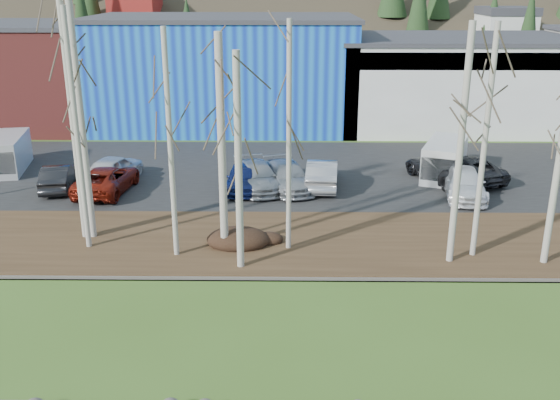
{
  "coord_description": "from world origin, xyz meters",
  "views": [
    {
      "loc": [
        -0.97,
        -10.47,
        10.75
      ],
      "look_at": [
        -1.26,
        13.04,
        2.5
      ],
      "focal_mm": 40.0,
      "sensor_mm": 36.0,
      "label": 1
    }
  ],
  "objects_px": {
    "car_4": "(243,177)",
    "car_8": "(257,176)",
    "car_2": "(107,179)",
    "car_5": "(322,173)",
    "car_3": "(288,176)",
    "car_9": "(465,168)",
    "car_1": "(58,177)",
    "car_0": "(113,169)",
    "car_7": "(464,183)",
    "van_grey": "(6,154)",
    "car_6": "(443,168)",
    "van_white": "(444,160)"
  },
  "relations": [
    {
      "from": "car_4",
      "to": "car_6",
      "type": "xyz_separation_m",
      "value": [
        11.14,
        1.93,
        0.0
      ]
    },
    {
      "from": "car_5",
      "to": "car_7",
      "type": "bearing_deg",
      "value": 173.58
    },
    {
      "from": "car_0",
      "to": "car_7",
      "type": "xyz_separation_m",
      "value": [
        18.93,
        -2.27,
        -0.07
      ]
    },
    {
      "from": "car_4",
      "to": "car_5",
      "type": "xyz_separation_m",
      "value": [
        4.29,
        0.6,
        0.06
      ]
    },
    {
      "from": "car_2",
      "to": "car_5",
      "type": "distance_m",
      "value": 11.52
    },
    {
      "from": "car_4",
      "to": "van_white",
      "type": "distance_m",
      "value": 11.58
    },
    {
      "from": "car_3",
      "to": "car_4",
      "type": "xyz_separation_m",
      "value": [
        -2.43,
        -0.29,
        0.01
      ]
    },
    {
      "from": "car_0",
      "to": "van_white",
      "type": "bearing_deg",
      "value": -163.52
    },
    {
      "from": "car_8",
      "to": "car_9",
      "type": "distance_m",
      "value": 11.76
    },
    {
      "from": "car_2",
      "to": "car_6",
      "type": "height_order",
      "value": "car_6"
    },
    {
      "from": "car_6",
      "to": "car_8",
      "type": "height_order",
      "value": "car_6"
    },
    {
      "from": "car_5",
      "to": "car_8",
      "type": "xyz_separation_m",
      "value": [
        -3.52,
        -0.31,
        -0.07
      ]
    },
    {
      "from": "car_0",
      "to": "car_5",
      "type": "xyz_separation_m",
      "value": [
        11.61,
        -0.82,
        0.01
      ]
    },
    {
      "from": "car_3",
      "to": "car_5",
      "type": "distance_m",
      "value": 1.89
    },
    {
      "from": "car_3",
      "to": "car_2",
      "type": "bearing_deg",
      "value": 168.15
    },
    {
      "from": "car_3",
      "to": "car_4",
      "type": "relative_size",
      "value": 1.16
    },
    {
      "from": "car_9",
      "to": "van_grey",
      "type": "bearing_deg",
      "value": -26.43
    },
    {
      "from": "car_1",
      "to": "car_6",
      "type": "distance_m",
      "value": 21.2
    },
    {
      "from": "car_2",
      "to": "van_grey",
      "type": "bearing_deg",
      "value": -23.51
    },
    {
      "from": "car_5",
      "to": "car_6",
      "type": "distance_m",
      "value": 6.98
    },
    {
      "from": "car_8",
      "to": "car_3",
      "type": "bearing_deg",
      "value": -16.06
    },
    {
      "from": "car_2",
      "to": "car_3",
      "type": "bearing_deg",
      "value": -170.28
    },
    {
      "from": "van_grey",
      "to": "car_5",
      "type": "bearing_deg",
      "value": -20.03
    },
    {
      "from": "car_0",
      "to": "car_2",
      "type": "relative_size",
      "value": 0.89
    },
    {
      "from": "van_grey",
      "to": "car_0",
      "type": "bearing_deg",
      "value": -27.81
    },
    {
      "from": "car_1",
      "to": "van_grey",
      "type": "xyz_separation_m",
      "value": [
        -4.22,
        3.39,
        0.34
      ]
    },
    {
      "from": "car_8",
      "to": "van_white",
      "type": "bearing_deg",
      "value": -4.49
    },
    {
      "from": "car_4",
      "to": "car_5",
      "type": "distance_m",
      "value": 4.33
    },
    {
      "from": "car_1",
      "to": "van_white",
      "type": "distance_m",
      "value": 21.43
    },
    {
      "from": "car_0",
      "to": "van_grey",
      "type": "height_order",
      "value": "van_grey"
    },
    {
      "from": "car_1",
      "to": "car_2",
      "type": "relative_size",
      "value": 0.82
    },
    {
      "from": "car_5",
      "to": "car_3",
      "type": "bearing_deg",
      "value": 14.34
    },
    {
      "from": "van_white",
      "to": "car_8",
      "type": "bearing_deg",
      "value": -146.92
    },
    {
      "from": "car_4",
      "to": "car_6",
      "type": "bearing_deg",
      "value": 12.29
    },
    {
      "from": "car_2",
      "to": "car_9",
      "type": "xyz_separation_m",
      "value": [
        19.61,
        2.35,
        0.01
      ]
    },
    {
      "from": "car_6",
      "to": "car_7",
      "type": "bearing_deg",
      "value": 76.44
    },
    {
      "from": "car_1",
      "to": "car_5",
      "type": "xyz_separation_m",
      "value": [
        14.27,
        0.53,
        0.09
      ]
    },
    {
      "from": "car_1",
      "to": "car_2",
      "type": "distance_m",
      "value": 2.83
    },
    {
      "from": "car_1",
      "to": "car_9",
      "type": "distance_m",
      "value": 22.47
    },
    {
      "from": "car_0",
      "to": "car_1",
      "type": "bearing_deg",
      "value": 40.19
    },
    {
      "from": "car_9",
      "to": "van_white",
      "type": "height_order",
      "value": "van_white"
    },
    {
      "from": "car_7",
      "to": "car_6",
      "type": "bearing_deg",
      "value": 106.53
    },
    {
      "from": "car_0",
      "to": "van_white",
      "type": "xyz_separation_m",
      "value": [
        18.64,
        1.03,
        0.27
      ]
    },
    {
      "from": "van_grey",
      "to": "car_6",
      "type": "bearing_deg",
      "value": -14.7
    },
    {
      "from": "car_6",
      "to": "car_9",
      "type": "height_order",
      "value": "same"
    },
    {
      "from": "car_3",
      "to": "car_6",
      "type": "height_order",
      "value": "car_6"
    },
    {
      "from": "car_4",
      "to": "car_8",
      "type": "bearing_deg",
      "value": 22.92
    },
    {
      "from": "car_2",
      "to": "car_7",
      "type": "relative_size",
      "value": 1.05
    },
    {
      "from": "car_6",
      "to": "van_white",
      "type": "height_order",
      "value": "van_white"
    },
    {
      "from": "car_4",
      "to": "van_white",
      "type": "relative_size",
      "value": 0.82
    }
  ]
}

